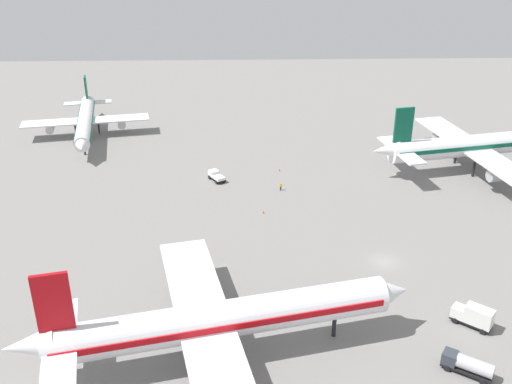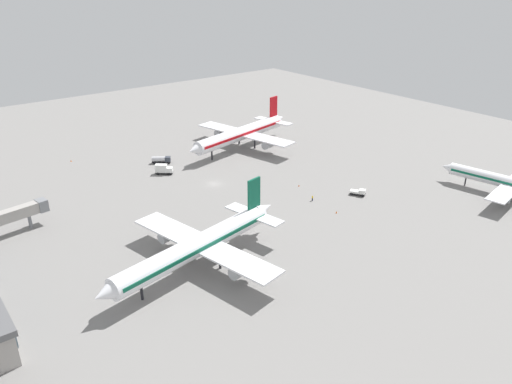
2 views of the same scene
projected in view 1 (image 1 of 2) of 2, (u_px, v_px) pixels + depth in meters
ground at (384, 262)px, 98.76m from camera, size 288.00×288.00×0.00m
airplane_at_gate at (85, 121)px, 149.81m from camera, size 39.54×32.06×12.08m
airplane_taxiing at (479, 145)px, 131.35m from camera, size 41.45×51.03×15.63m
airplane_distant at (218, 320)px, 75.67m from camera, size 42.49×52.19×16.04m
pushback_tractor at (216, 176)px, 127.71m from camera, size 4.75×3.91×1.90m
fuel_truck at (468, 365)px, 74.69m from camera, size 5.11×6.28×2.50m
catering_truck at (474, 316)px, 83.04m from camera, size 5.05×5.51×3.30m
ground_crew_worker at (281, 187)px, 123.18m from camera, size 0.45×0.57×1.67m
safety_cone_near_gate at (279, 170)px, 132.34m from camera, size 0.44×0.44×0.60m
safety_cone_far_side at (263, 212)px, 114.19m from camera, size 0.44×0.44×0.60m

